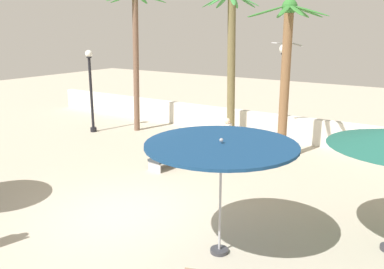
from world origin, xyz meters
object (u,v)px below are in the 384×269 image
(palm_tree_2, at_px, (136,45))
(lamp_post_0, at_px, (91,87))
(lounge_chair_2, at_px, (173,154))
(palm_tree_3, at_px, (286,61))
(guest_2, at_px, (227,135))
(palm_tree_0, at_px, (231,49))
(lamp_post_1, at_px, (282,84))
(seagull_0, at_px, (287,44))
(patio_umbrella_0, at_px, (221,148))

(palm_tree_2, distance_m, lamp_post_0, 2.74)
(palm_tree_2, bearing_deg, lounge_chair_2, -35.85)
(palm_tree_3, distance_m, guest_2, 3.22)
(palm_tree_0, bearing_deg, lamp_post_1, 11.10)
(lamp_post_0, height_order, guest_2, lamp_post_0)
(palm_tree_3, bearing_deg, palm_tree_2, 177.03)
(lamp_post_0, bearing_deg, guest_2, -2.20)
(guest_2, bearing_deg, lamp_post_1, 77.53)
(palm_tree_0, xyz_separation_m, guest_2, (1.40, -2.73, -2.81))
(palm_tree_0, height_order, lounge_chair_2, palm_tree_0)
(lamp_post_1, height_order, guest_2, lamp_post_1)
(guest_2, bearing_deg, palm_tree_3, 38.22)
(lamp_post_0, height_order, lounge_chair_2, lamp_post_0)
(lamp_post_1, distance_m, guest_2, 3.55)
(lounge_chair_2, bearing_deg, seagull_0, 52.07)
(patio_umbrella_0, xyz_separation_m, lamp_post_0, (-9.91, 5.73, -0.26))
(patio_umbrella_0, height_order, lamp_post_0, lamp_post_0)
(patio_umbrella_0, relative_size, seagull_0, 2.26)
(palm_tree_0, distance_m, lamp_post_1, 2.50)
(patio_umbrella_0, relative_size, guest_2, 1.96)
(patio_umbrella_0, distance_m, palm_tree_2, 11.03)
(lamp_post_1, height_order, lounge_chair_2, lamp_post_1)
(patio_umbrella_0, height_order, lounge_chair_2, patio_umbrella_0)
(palm_tree_0, bearing_deg, palm_tree_2, -164.27)
(patio_umbrella_0, bearing_deg, lounge_chair_2, 135.93)
(palm_tree_0, xyz_separation_m, palm_tree_2, (-4.08, -1.15, 0.10))
(palm_tree_3, distance_m, lounge_chair_2, 4.96)
(patio_umbrella_0, distance_m, palm_tree_3, 6.91)
(lounge_chair_2, distance_m, seagull_0, 5.56)
(lamp_post_1, relative_size, guest_2, 2.58)
(palm_tree_3, distance_m, seagull_0, 0.89)
(palm_tree_2, relative_size, lounge_chair_2, 3.17)
(guest_2, bearing_deg, seagull_0, 55.20)
(palm_tree_2, xyz_separation_m, guest_2, (5.47, -1.58, -2.92))
(patio_umbrella_0, relative_size, palm_tree_0, 0.49)
(patio_umbrella_0, bearing_deg, palm_tree_3, 101.18)
(lamp_post_1, bearing_deg, seagull_0, -64.76)
(lamp_post_0, distance_m, lounge_chair_2, 6.23)
(lamp_post_0, relative_size, seagull_0, 2.73)
(lounge_chair_2, bearing_deg, palm_tree_0, 91.56)
(palm_tree_2, bearing_deg, patio_umbrella_0, -40.18)
(palm_tree_0, xyz_separation_m, lamp_post_1, (2.09, 0.41, -1.31))
(palm_tree_0, xyz_separation_m, palm_tree_3, (2.94, -1.51, -0.26))
(palm_tree_2, relative_size, lamp_post_0, 1.69)
(patio_umbrella_0, height_order, palm_tree_0, palm_tree_0)
(seagull_0, bearing_deg, lounge_chair_2, -127.93)
(lamp_post_1, distance_m, lounge_chair_2, 5.40)
(palm_tree_3, relative_size, lounge_chair_2, 2.83)
(patio_umbrella_0, relative_size, lounge_chair_2, 1.56)
(palm_tree_0, bearing_deg, seagull_0, -17.83)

